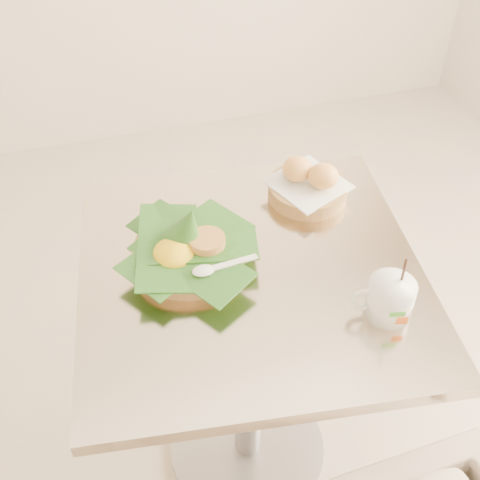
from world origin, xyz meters
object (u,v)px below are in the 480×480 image
object	(u,v)px
cafe_table	(249,335)
coffee_mug	(389,298)
bread_basket	(308,185)
rice_basket	(187,247)

from	to	relation	value
cafe_table	coffee_mug	size ratio (longest dim) A/B	5.11
cafe_table	coffee_mug	xyz separation A→B (m)	(0.21, -0.19, 0.26)
cafe_table	bread_basket	world-z (taller)	bread_basket
bread_basket	coffee_mug	xyz separation A→B (m)	(0.01, -0.38, 0.01)
rice_basket	coffee_mug	size ratio (longest dim) A/B	1.85
rice_basket	bread_basket	xyz separation A→B (m)	(0.32, 0.13, -0.00)
rice_basket	bread_basket	bearing A→B (deg)	22.54
cafe_table	rice_basket	size ratio (longest dim) A/B	2.76
coffee_mug	bread_basket	bearing A→B (deg)	92.19
bread_basket	coffee_mug	size ratio (longest dim) A/B	1.34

